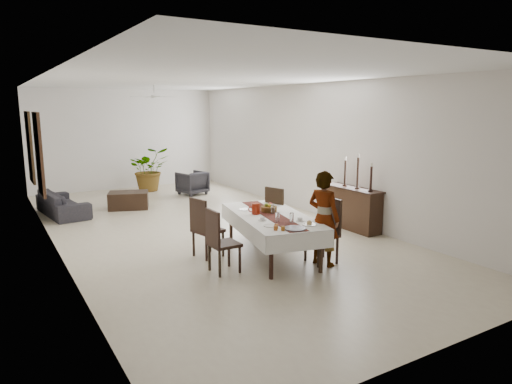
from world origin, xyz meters
name	(u,v)px	position (x,y,z in m)	size (l,w,h in m)	color
floor	(204,228)	(0.00, 0.00, 0.00)	(6.00, 12.00, 0.00)	beige
ceiling	(201,79)	(0.00, 0.00, 3.20)	(6.00, 12.00, 0.02)	white
wall_back	(126,139)	(0.00, 6.00, 1.60)	(6.00, 0.02, 3.20)	silver
wall_front	(445,209)	(0.00, -6.00, 1.60)	(6.00, 0.02, 3.20)	silver
wall_left	(50,165)	(-3.00, 0.00, 1.60)	(0.02, 12.00, 3.20)	silver
wall_right	(314,149)	(3.00, 0.00, 1.60)	(0.02, 12.00, 3.20)	silver
dining_table_top	(271,217)	(0.29, -2.27, 0.71)	(0.97, 2.34, 0.05)	black
table_leg_fl	(271,258)	(-0.36, -3.27, 0.34)	(0.07, 0.07, 0.68)	black
table_leg_fr	(321,252)	(0.48, -3.45, 0.34)	(0.07, 0.07, 0.68)	black
table_leg_bl	(231,224)	(0.09, -1.10, 0.34)	(0.07, 0.07, 0.68)	black
table_leg_br	(271,220)	(0.93, -1.27, 0.34)	(0.07, 0.07, 0.68)	black
tablecloth_top	(271,215)	(0.29, -2.27, 0.74)	(1.15, 2.51, 0.01)	white
tablecloth_drape_left	(241,225)	(-0.27, -2.16, 0.59)	(0.01, 2.51, 0.29)	white
tablecloth_drape_right	(300,220)	(0.84, -2.39, 0.59)	(0.01, 2.51, 0.29)	white
tablecloth_drape_near	(301,242)	(0.03, -3.50, 0.59)	(1.15, 0.01, 0.29)	white
tablecloth_drape_far	(249,208)	(0.54, -1.05, 0.59)	(1.15, 0.01, 0.29)	silver
table_runner	(271,215)	(0.29, -2.27, 0.74)	(0.34, 2.44, 0.00)	#5E231B
red_pitcher	(256,209)	(0.08, -2.08, 0.84)	(0.15, 0.15, 0.19)	maroon
pitcher_handle	(251,209)	(0.00, -2.06, 0.84)	(0.12, 0.12, 0.02)	#9A130B
wine_glass_near	(292,218)	(0.27, -2.92, 0.82)	(0.07, 0.07, 0.17)	white
wine_glass_mid	(277,217)	(0.08, -2.78, 0.82)	(0.07, 0.07, 0.17)	white
wine_glass_far	(273,209)	(0.34, -2.24, 0.82)	(0.07, 0.07, 0.17)	silver
teacup_right	(300,219)	(0.45, -2.91, 0.77)	(0.09, 0.09, 0.06)	silver
saucer_right	(300,221)	(0.45, -2.91, 0.75)	(0.15, 0.15, 0.01)	white
teacup_left	(262,219)	(-0.07, -2.55, 0.77)	(0.09, 0.09, 0.06)	silver
saucer_left	(262,220)	(-0.07, -2.55, 0.75)	(0.15, 0.15, 0.01)	white
plate_near_right	(309,225)	(0.42, -3.20, 0.75)	(0.23, 0.23, 0.01)	white
bread_near_right	(309,223)	(0.42, -3.20, 0.78)	(0.09, 0.09, 0.09)	tan
plate_near_left	(271,226)	(-0.15, -2.93, 0.75)	(0.23, 0.23, 0.01)	white
plate_far_left	(245,209)	(0.09, -1.69, 0.75)	(0.23, 0.23, 0.01)	white
serving_tray	(295,228)	(0.08, -3.28, 0.75)	(0.35, 0.35, 0.02)	#45444A
jam_jar_a	(283,228)	(-0.14, -3.26, 0.78)	(0.06, 0.06, 0.07)	#965515
jam_jar_b	(276,228)	(-0.22, -3.18, 0.78)	(0.06, 0.06, 0.07)	#914615
jam_jar_c	(276,226)	(-0.15, -3.10, 0.78)	(0.06, 0.06, 0.07)	#914615
fruit_basket	(269,209)	(0.38, -2.05, 0.79)	(0.29, 0.29, 0.10)	brown
fruit_red	(270,205)	(0.41, -2.03, 0.86)	(0.09, 0.09, 0.09)	maroon
fruit_green	(266,205)	(0.35, -2.01, 0.86)	(0.08, 0.08, 0.08)	olive
fruit_yellow	(270,206)	(0.37, -2.09, 0.86)	(0.08, 0.08, 0.08)	gold
chair_right_near_seat	(322,235)	(0.80, -3.06, 0.49)	(0.47, 0.47, 0.05)	black
chair_right_near_leg_fl	(337,251)	(0.99, -3.26, 0.23)	(0.05, 0.05, 0.46)	black
chair_right_near_leg_fr	(323,245)	(1.00, -2.87, 0.23)	(0.05, 0.05, 0.46)	black
chair_right_near_leg_bl	(319,254)	(0.60, -3.24, 0.23)	(0.05, 0.05, 0.46)	black
chair_right_near_leg_br	(305,248)	(0.62, -2.86, 0.23)	(0.05, 0.05, 0.46)	black
chair_right_near_back	(332,215)	(1.02, -3.07, 0.81)	(0.47, 0.04, 0.60)	black
chair_right_far_seat	(268,219)	(0.66, -1.57, 0.47)	(0.45, 0.45, 0.05)	black
chair_right_far_leg_fl	(281,231)	(0.89, -1.69, 0.22)	(0.04, 0.04, 0.44)	black
chair_right_far_leg_fr	(266,228)	(0.77, -1.34, 0.22)	(0.04, 0.04, 0.44)	black
chair_right_far_leg_bl	(269,235)	(0.54, -1.80, 0.22)	(0.04, 0.04, 0.44)	black
chair_right_far_leg_br	(254,231)	(0.42, -1.46, 0.22)	(0.04, 0.04, 0.44)	black
chair_right_far_back	(274,202)	(0.85, -1.51, 0.78)	(0.45, 0.04, 0.57)	black
chair_left_near_seat	(224,244)	(-0.83, -2.61, 0.46)	(0.44, 0.44, 0.05)	black
chair_left_near_leg_fl	(209,258)	(-1.02, -2.43, 0.22)	(0.04, 0.04, 0.44)	black
chair_left_near_leg_fr	(220,264)	(-1.01, -2.80, 0.22)	(0.04, 0.04, 0.44)	black
chair_left_near_leg_bl	(229,254)	(-0.65, -2.43, 0.22)	(0.04, 0.04, 0.44)	black
chair_left_near_leg_br	(240,260)	(-0.65, -2.79, 0.22)	(0.04, 0.04, 0.44)	black
chair_left_near_back	(213,228)	(-1.03, -2.62, 0.76)	(0.44, 0.04, 0.56)	black
chair_left_far_seat	(208,230)	(-0.72, -1.77, 0.48)	(0.45, 0.45, 0.05)	black
chair_left_far_leg_fl	(194,244)	(-0.94, -1.63, 0.22)	(0.05, 0.05, 0.45)	black
chair_left_far_leg_fr	(206,249)	(-0.86, -1.99, 0.22)	(0.05, 0.05, 0.45)	black
chair_left_far_leg_bl	(210,240)	(-0.58, -1.54, 0.22)	(0.05, 0.05, 0.45)	black
chair_left_far_leg_br	(223,244)	(-0.50, -1.91, 0.22)	(0.05, 0.05, 0.45)	black
chair_left_far_back	(198,215)	(-0.92, -1.81, 0.78)	(0.45, 0.04, 0.58)	black
woman	(324,218)	(0.75, -3.16, 0.80)	(0.58, 0.38, 1.61)	#9CA0A5
sideboard_body	(351,209)	(2.78, -1.65, 0.44)	(0.39, 1.47, 0.88)	black
sideboard_top	(352,188)	(2.78, -1.65, 0.90)	(0.43, 1.53, 0.03)	black
candlestick_near_base	(370,191)	(2.78, -2.19, 0.93)	(0.10, 0.10, 0.03)	black
candlestick_near_shaft	(371,178)	(2.78, -2.19, 1.19)	(0.05, 0.05, 0.49)	black
candlestick_near_candle	(372,165)	(2.78, -2.19, 1.47)	(0.04, 0.04, 0.08)	beige
candlestick_mid_base	(357,188)	(2.78, -1.80, 0.93)	(0.10, 0.10, 0.03)	black
candlestick_mid_shaft	(358,172)	(2.78, -1.80, 1.26)	(0.05, 0.05, 0.64)	black
candlestick_mid_candle	(358,156)	(2.78, -1.80, 1.62)	(0.04, 0.04, 0.08)	beige
candlestick_far_base	(345,185)	(2.78, -1.40, 0.93)	(0.10, 0.10, 0.03)	black
candlestick_far_shaft	(345,173)	(2.78, -1.40, 1.21)	(0.05, 0.05, 0.54)	black
candlestick_far_candle	(346,159)	(2.78, -1.40, 1.52)	(0.04, 0.04, 0.08)	white
sofa	(63,203)	(-2.44, 2.99, 0.29)	(2.00, 0.78, 0.58)	#29262B
armchair	(192,183)	(1.37, 3.85, 0.35)	(0.75, 0.78, 0.71)	#2B292F
coffee_table	(129,200)	(-0.86, 2.86, 0.22)	(1.00, 0.66, 0.44)	black
potted_plant	(149,169)	(0.46, 5.12, 0.69)	(1.25, 1.08, 1.39)	#296026
mirror_frame_near	(39,154)	(-2.96, 2.20, 1.60)	(0.06, 1.05, 1.85)	black
mirror_glass_near	(41,154)	(-2.92, 2.20, 1.60)	(0.01, 0.90, 1.70)	white
mirror_frame_far	(30,147)	(-2.96, 4.30, 1.60)	(0.06, 1.05, 1.85)	black
mirror_glass_far	(31,147)	(-2.92, 4.30, 1.60)	(0.01, 0.90, 1.70)	silver
fan_rod	(154,89)	(0.00, 3.00, 3.10)	(0.04, 0.04, 0.20)	silver
fan_hub	(154,97)	(0.00, 3.00, 2.90)	(0.16, 0.16, 0.08)	silver
fan_blade_n	(150,97)	(0.00, 3.35, 2.90)	(0.10, 0.55, 0.01)	white
fan_blade_s	(159,96)	(0.00, 2.65, 2.90)	(0.10, 0.55, 0.01)	white
fan_blade_e	(167,97)	(0.35, 3.00, 2.90)	(0.55, 0.10, 0.01)	silver
fan_blade_w	(141,96)	(-0.35, 3.00, 2.90)	(0.55, 0.10, 0.01)	silver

